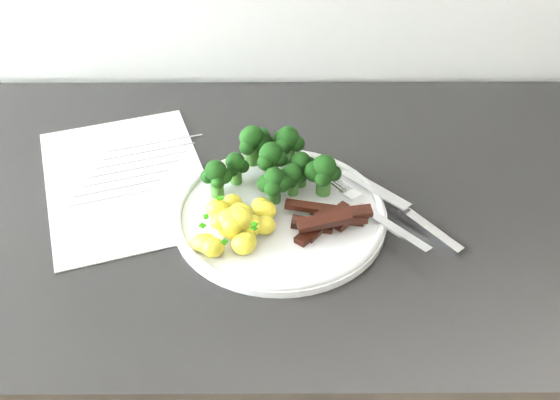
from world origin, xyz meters
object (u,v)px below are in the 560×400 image
at_px(beef_strips, 327,220).
at_px(fork, 377,215).
at_px(potatoes, 237,224).
at_px(counter, 267,397).
at_px(knife, 414,218).
at_px(plate, 280,214).
at_px(recipe_paper, 126,180).
at_px(broccoli, 275,161).

relative_size(beef_strips, fork, 0.71).
bearing_deg(potatoes, beef_strips, 7.07).
relative_size(counter, potatoes, 20.80).
height_order(potatoes, fork, potatoes).
height_order(fork, knife, fork).
height_order(counter, knife, knife).
bearing_deg(plate, recipe_paper, 159.65).
bearing_deg(beef_strips, counter, 143.53).
bearing_deg(broccoli, potatoes, -114.92).
xyz_separation_m(plate, broccoli, (-0.01, 0.06, 0.04)).
relative_size(potatoes, knife, 0.72).
bearing_deg(potatoes, fork, 7.94).
height_order(plate, beef_strips, beef_strips).
xyz_separation_m(recipe_paper, plate, (0.21, -0.08, 0.01)).
bearing_deg(fork, beef_strips, -170.57).
bearing_deg(fork, plate, 172.64).
bearing_deg(recipe_paper, potatoes, -36.80).
relative_size(recipe_paper, potatoes, 3.02).
bearing_deg(beef_strips, knife, 7.76).
relative_size(counter, broccoli, 13.29).
distance_m(potatoes, fork, 0.17).
relative_size(counter, plate, 8.85).
distance_m(plate, broccoli, 0.07).
bearing_deg(knife, broccoli, 158.02).
bearing_deg(counter, plate, -55.20).
bearing_deg(knife, beef_strips, -172.24).
bearing_deg(recipe_paper, fork, -15.78).
distance_m(plate, fork, 0.12).
height_order(potatoes, beef_strips, potatoes).
relative_size(broccoli, potatoes, 1.57).
xyz_separation_m(recipe_paper, potatoes, (0.16, -0.12, 0.02)).
distance_m(plate, knife, 0.17).
bearing_deg(potatoes, recipe_paper, 143.20).
bearing_deg(broccoli, fork, -30.59).
bearing_deg(fork, knife, 5.52).
bearing_deg(counter, knife, -12.95).
xyz_separation_m(counter, recipe_paper, (-0.19, 0.04, 0.45)).
relative_size(broccoli, beef_strips, 1.66).
xyz_separation_m(counter, plate, (0.02, -0.03, 0.45)).
bearing_deg(counter, fork, -18.69).
xyz_separation_m(broccoli, beef_strips, (0.06, -0.09, -0.02)).
xyz_separation_m(potatoes, fork, (0.17, 0.02, -0.01)).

